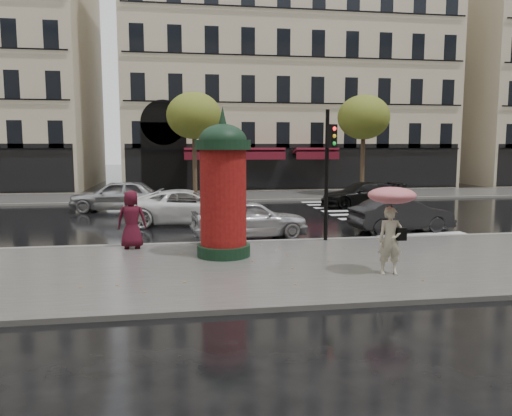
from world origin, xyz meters
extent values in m
plane|color=black|center=(0.00, 0.00, 0.00)|extent=(160.00, 160.00, 0.00)
cube|color=#474744|center=(0.00, -0.50, 0.06)|extent=(90.00, 7.00, 0.12)
cube|color=#474744|center=(0.00, 19.00, 0.06)|extent=(90.00, 6.00, 0.12)
cube|color=slate|center=(0.00, 3.00, 0.07)|extent=(90.00, 0.25, 0.14)
cube|color=slate|center=(0.00, 16.00, 0.07)|extent=(90.00, 0.25, 0.14)
cube|color=silver|center=(6.00, 9.60, 0.01)|extent=(3.60, 11.75, 0.01)
cube|color=#B7A88C|center=(6.00, 30.00, 10.00)|extent=(26.00, 14.00, 20.00)
cylinder|color=#38281C|center=(-2.00, 18.00, 2.60)|extent=(0.28, 0.28, 5.20)
ellipsoid|color=#54651F|center=(-2.00, 18.00, 5.20)|extent=(3.40, 3.40, 2.89)
cylinder|color=#38281C|center=(9.00, 18.00, 2.60)|extent=(0.28, 0.28, 5.20)
ellipsoid|color=#54651F|center=(9.00, 18.00, 5.20)|extent=(3.40, 3.40, 2.89)
imported|color=#BCB49A|center=(2.14, -1.89, 0.97)|extent=(0.68, 0.50, 1.71)
cylinder|color=black|center=(2.14, -1.89, 1.54)|extent=(0.02, 0.02, 1.08)
ellipsoid|color=#DF2980|center=(2.14, -1.89, 2.11)|extent=(1.18, 1.18, 0.41)
cone|color=black|center=(2.14, -1.89, 2.35)|extent=(0.04, 0.04, 0.09)
cube|color=black|center=(2.39, -1.96, 1.14)|extent=(0.25, 0.11, 0.32)
imported|color=maroon|center=(-1.89, 2.40, 1.03)|extent=(1.03, 0.89, 1.82)
imported|color=#450D1C|center=(-4.53, 2.40, 1.04)|extent=(0.91, 0.60, 1.84)
cylinder|color=black|center=(-1.79, 0.87, 0.29)|extent=(1.56, 1.56, 0.33)
cylinder|color=maroon|center=(-1.79, 0.87, 1.85)|extent=(1.34, 1.34, 2.79)
cylinder|color=black|center=(-1.79, 0.87, 3.36)|extent=(1.61, 1.61, 0.28)
ellipsoid|color=black|center=(-1.79, 0.87, 3.47)|extent=(1.38, 1.38, 0.97)
cone|color=black|center=(-1.79, 0.87, 4.19)|extent=(0.22, 0.22, 0.50)
cylinder|color=black|center=(1.90, 2.80, 2.33)|extent=(0.13, 0.13, 4.41)
cube|color=black|center=(2.00, 2.58, 3.65)|extent=(0.33, 0.30, 0.77)
imported|color=silver|center=(-0.54, 4.20, 0.72)|extent=(4.39, 2.20, 1.44)
imported|color=black|center=(5.53, 4.68, 0.66)|extent=(4.15, 1.83, 1.32)
imported|color=white|center=(-2.65, 7.89, 0.74)|extent=(5.38, 2.59, 1.48)
imported|color=black|center=(6.96, 12.65, 0.67)|extent=(4.82, 2.40, 1.35)
imported|color=#A6A6AA|center=(-6.13, 12.72, 0.81)|extent=(4.92, 2.35, 1.62)
camera|label=1|loc=(-3.09, -13.48, 3.32)|focal=35.00mm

